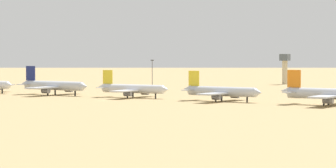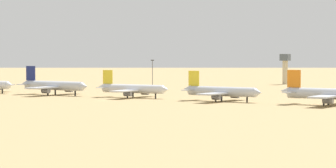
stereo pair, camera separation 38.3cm
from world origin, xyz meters
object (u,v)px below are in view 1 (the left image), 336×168
(parked_jet_yellow_3, at_px, (221,91))
(light_pole_mid, at_px, (152,71))
(parked_jet_navy_1, at_px, (53,86))
(parked_jet_orange_4, at_px, (329,94))
(parked_jet_yellow_2, at_px, (132,89))
(control_tower, at_px, (285,66))

(parked_jet_yellow_3, bearing_deg, light_pole_mid, 138.63)
(parked_jet_navy_1, xyz_separation_m, parked_jet_orange_4, (129.21, -3.79, -0.10))
(parked_jet_navy_1, xyz_separation_m, parked_jet_yellow_2, (42.13, 0.10, -0.44))
(parked_jet_yellow_2, bearing_deg, control_tower, 88.76)
(parked_jet_navy_1, xyz_separation_m, control_tower, (43.25, 166.02, 6.79))
(control_tower, bearing_deg, light_pole_mid, -120.38)
(parked_jet_yellow_2, distance_m, control_tower, 166.08)
(parked_jet_orange_4, relative_size, light_pole_mid, 2.52)
(light_pole_mid, bearing_deg, parked_jet_yellow_2, -63.13)
(control_tower, bearing_deg, parked_jet_yellow_2, -90.39)
(light_pole_mid, bearing_deg, parked_jet_navy_1, -88.41)
(parked_jet_navy_1, height_order, parked_jet_yellow_2, parked_jet_navy_1)
(parked_jet_yellow_3, height_order, parked_jet_orange_4, parked_jet_orange_4)
(parked_jet_yellow_2, distance_m, parked_jet_yellow_3, 43.32)
(parked_jet_orange_4, bearing_deg, parked_jet_yellow_3, -179.99)
(parked_jet_navy_1, distance_m, parked_jet_yellow_2, 42.13)
(parked_jet_orange_4, bearing_deg, parked_jet_yellow_2, 178.64)
(parked_jet_orange_4, height_order, light_pole_mid, light_pole_mid)
(parked_jet_yellow_2, relative_size, light_pole_mid, 2.31)
(parked_jet_yellow_3, xyz_separation_m, parked_jet_orange_4, (43.87, -0.91, 0.27))
(control_tower, bearing_deg, parked_jet_yellow_3, -76.01)
(parked_jet_yellow_2, bearing_deg, parked_jet_orange_4, -3.41)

